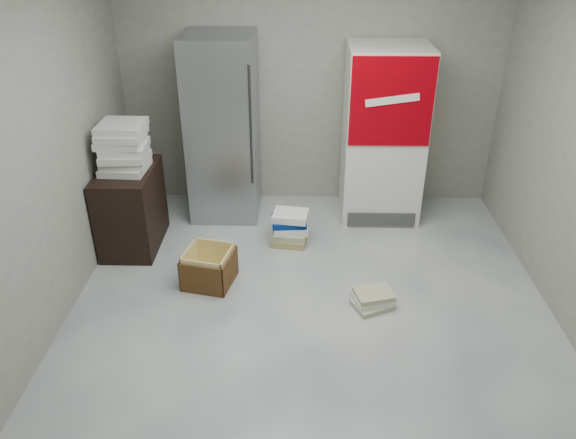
{
  "coord_description": "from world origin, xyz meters",
  "views": [
    {
      "loc": [
        -0.11,
        -3.36,
        2.93
      ],
      "look_at": [
        -0.2,
        0.7,
        0.68
      ],
      "focal_mm": 35.0,
      "sensor_mm": 36.0,
      "label": 1
    }
  ],
  "objects_px": {
    "cardboard_box": "(209,269)",
    "wood_shelf": "(131,208)",
    "coke_cooler": "(383,134)",
    "steel_fridge": "(223,129)",
    "phonebook_stack_main": "(290,228)"
  },
  "relations": [
    {
      "from": "steel_fridge",
      "to": "wood_shelf",
      "type": "height_order",
      "value": "steel_fridge"
    },
    {
      "from": "steel_fridge",
      "to": "coke_cooler",
      "type": "bearing_deg",
      "value": -0.18
    },
    {
      "from": "wood_shelf",
      "to": "cardboard_box",
      "type": "height_order",
      "value": "wood_shelf"
    },
    {
      "from": "coke_cooler",
      "to": "phonebook_stack_main",
      "type": "bearing_deg",
      "value": -144.65
    },
    {
      "from": "wood_shelf",
      "to": "phonebook_stack_main",
      "type": "distance_m",
      "value": 1.55
    },
    {
      "from": "coke_cooler",
      "to": "cardboard_box",
      "type": "height_order",
      "value": "coke_cooler"
    },
    {
      "from": "steel_fridge",
      "to": "coke_cooler",
      "type": "height_order",
      "value": "steel_fridge"
    },
    {
      "from": "cardboard_box",
      "to": "wood_shelf",
      "type": "bearing_deg",
      "value": 154.77
    },
    {
      "from": "phonebook_stack_main",
      "to": "cardboard_box",
      "type": "distance_m",
      "value": 0.99
    },
    {
      "from": "phonebook_stack_main",
      "to": "wood_shelf",
      "type": "bearing_deg",
      "value": -174.55
    },
    {
      "from": "coke_cooler",
      "to": "cardboard_box",
      "type": "xyz_separation_m",
      "value": [
        -1.65,
        -1.37,
        -0.77
      ]
    },
    {
      "from": "steel_fridge",
      "to": "wood_shelf",
      "type": "bearing_deg",
      "value": -138.69
    },
    {
      "from": "steel_fridge",
      "to": "wood_shelf",
      "type": "relative_size",
      "value": 2.37
    },
    {
      "from": "wood_shelf",
      "to": "cardboard_box",
      "type": "xyz_separation_m",
      "value": [
        0.83,
        -0.64,
        -0.27
      ]
    },
    {
      "from": "coke_cooler",
      "to": "wood_shelf",
      "type": "height_order",
      "value": "coke_cooler"
    }
  ]
}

